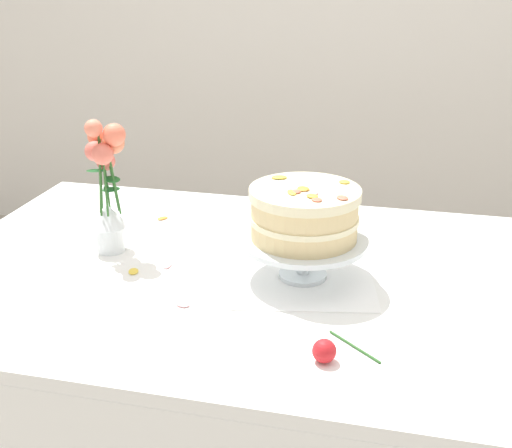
# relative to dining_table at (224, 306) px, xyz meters

# --- Properties ---
(dining_table) EXTENTS (1.40, 1.00, 0.74)m
(dining_table) POSITION_rel_dining_table_xyz_m (0.00, 0.00, 0.00)
(dining_table) COLOR white
(dining_table) RESTS_ON ground
(linen_napkin) EXTENTS (0.37, 0.37, 0.00)m
(linen_napkin) POSITION_rel_dining_table_xyz_m (0.19, 0.02, 0.09)
(linen_napkin) COLOR white
(linen_napkin) RESTS_ON dining_table
(cake_stand) EXTENTS (0.29, 0.29, 0.10)m
(cake_stand) POSITION_rel_dining_table_xyz_m (0.19, 0.02, 0.17)
(cake_stand) COLOR silver
(cake_stand) RESTS_ON linen_napkin
(layer_cake) EXTENTS (0.25, 0.25, 0.12)m
(layer_cake) POSITION_rel_dining_table_xyz_m (0.19, 0.01, 0.25)
(layer_cake) COLOR beige
(layer_cake) RESTS_ON cake_stand
(flower_vase) EXTENTS (0.11, 0.10, 0.34)m
(flower_vase) POSITION_rel_dining_table_xyz_m (-0.30, 0.06, 0.26)
(flower_vase) COLOR silver
(flower_vase) RESTS_ON dining_table
(fallen_rose) EXTENTS (0.12, 0.13, 0.04)m
(fallen_rose) POSITION_rel_dining_table_xyz_m (0.28, -0.31, 0.11)
(fallen_rose) COLOR #2D6028
(fallen_rose) RESTS_ON dining_table
(loose_petal_0) EXTENTS (0.03, 0.04, 0.01)m
(loose_petal_0) POSITION_rel_dining_table_xyz_m (-0.20, -0.05, 0.09)
(loose_petal_0) COLOR yellow
(loose_petal_0) RESTS_ON dining_table
(loose_petal_1) EXTENTS (0.04, 0.04, 0.01)m
(loose_petal_1) POSITION_rel_dining_table_xyz_m (-0.26, 0.29, 0.09)
(loose_petal_1) COLOR orange
(loose_petal_1) RESTS_ON dining_table
(loose_petal_2) EXTENTS (0.02, 0.04, 0.00)m
(loose_petal_2) POSITION_rel_dining_table_xyz_m (-0.14, 0.00, 0.09)
(loose_petal_2) COLOR pink
(loose_petal_2) RESTS_ON dining_table
(loose_petal_3) EXTENTS (0.03, 0.03, 0.01)m
(loose_petal_3) POSITION_rel_dining_table_xyz_m (-0.04, -0.17, 0.09)
(loose_petal_3) COLOR pink
(loose_petal_3) RESTS_ON dining_table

